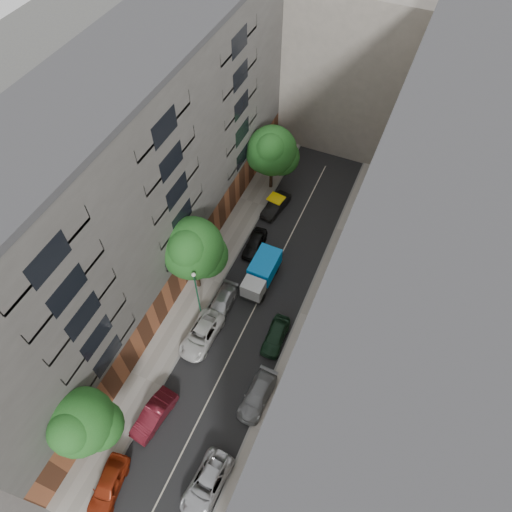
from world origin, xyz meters
The scene contains 22 objects.
ground centered at (0.00, 0.00, 0.00)m, with size 120.00×120.00×0.00m, color #4C4C49.
road_surface centered at (0.00, 0.00, 0.01)m, with size 8.00×44.00×0.02m, color black.
sidewalk_left centered at (-5.50, 0.00, 0.07)m, with size 3.00×44.00×0.15m, color gray.
sidewalk_right centered at (5.50, 0.00, 0.07)m, with size 3.00×44.00×0.15m, color gray.
building_left centered at (-11.00, 0.00, 10.00)m, with size 8.00×44.00×20.00m, color #474542.
building_right centered at (11.00, 0.00, 10.00)m, with size 8.00×44.00×20.00m, color beige.
building_endcap centered at (0.00, 28.00, 9.00)m, with size 18.00×12.00×18.00m, color gray.
tarp_truck centered at (-0.60, 1.91, 1.35)m, with size 2.21×5.33×2.45m.
car_left_0 centered at (-3.60, -19.00, 0.74)m, with size 1.75×4.35×1.48m, color maroon.
car_left_1 centered at (-3.20, -13.40, 0.73)m, with size 1.55×4.45×1.46m, color #501019.
car_left_2 centered at (-3.01, -5.80, 0.71)m, with size 2.36×5.11×1.42m, color silver.
car_left_3 centered at (-2.80, -2.20, 0.64)m, with size 1.80×4.42×1.28m, color #B0B0B5.
car_left_4 centered at (-2.80, 5.35, 0.69)m, with size 1.62×4.02×1.37m, color black.
car_left_5 centered at (-2.80, 11.00, 0.69)m, with size 1.47×4.21×1.39m, color black.
car_right_0 centered at (2.80, -16.13, 0.68)m, with size 2.27×4.92×1.37m, color #B5B6BA.
car_right_1 centered at (3.60, -8.80, 0.67)m, with size 1.88×4.61×1.34m, color gray.
car_right_2 centered at (2.95, -3.32, 0.70)m, with size 1.66×4.12×1.40m, color black.
tree_near centered at (-5.91, -16.79, 5.12)m, with size 4.97×4.64×7.54m.
tree_mid centered at (-5.73, -1.11, 5.73)m, with size 5.72×5.51×8.56m.
tree_far centered at (-4.50, 13.89, 5.13)m, with size 5.49×5.25×7.75m.
lamp_post centered at (-4.20, -3.68, 4.12)m, with size 0.36×0.36×6.46m.
pedestrian centered at (6.40, 6.24, 1.12)m, with size 0.70×0.46×1.93m, color black.
Camera 1 is at (8.60, -20.63, 36.55)m, focal length 32.00 mm.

